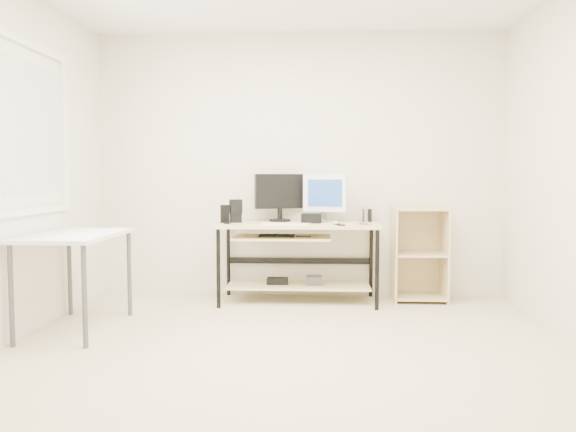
# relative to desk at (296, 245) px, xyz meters

# --- Properties ---
(room) EXTENTS (4.01, 4.01, 2.62)m
(room) POSITION_rel_desk_xyz_m (-0.11, -1.62, 0.78)
(room) COLOR beige
(room) RESTS_ON ground
(desk) EXTENTS (1.50, 0.65, 0.75)m
(desk) POSITION_rel_desk_xyz_m (0.00, 0.00, 0.00)
(desk) COLOR beige
(desk) RESTS_ON ground
(side_table) EXTENTS (0.60, 1.00, 0.75)m
(side_table) POSITION_rel_desk_xyz_m (-1.65, -1.06, 0.13)
(side_table) COLOR white
(side_table) RESTS_ON ground
(shelf_unit) EXTENTS (0.50, 0.40, 0.90)m
(shelf_unit) POSITION_rel_desk_xyz_m (1.18, 0.16, -0.09)
(shelf_unit) COLOR #DAC588
(shelf_unit) RESTS_ON ground
(black_monitor) EXTENTS (0.48, 0.26, 0.46)m
(black_monitor) POSITION_rel_desk_xyz_m (-0.16, 0.20, 0.48)
(black_monitor) COLOR black
(black_monitor) RESTS_ON desk
(white_imac) EXTENTS (0.42, 0.18, 0.46)m
(white_imac) POSITION_rel_desk_xyz_m (0.28, 0.16, 0.48)
(white_imac) COLOR silver
(white_imac) RESTS_ON desk
(keyboard) EXTENTS (0.45, 0.23, 0.02)m
(keyboard) POSITION_rel_desk_xyz_m (-0.08, -0.18, 0.22)
(keyboard) COLOR white
(keyboard) RESTS_ON desk
(mouse) EXTENTS (0.09, 0.12, 0.04)m
(mouse) POSITION_rel_desk_xyz_m (0.37, -0.16, 0.23)
(mouse) COLOR #BBBBC0
(mouse) RESTS_ON desk
(center_speaker) EXTENTS (0.19, 0.12, 0.09)m
(center_speaker) POSITION_rel_desk_xyz_m (0.15, 0.01, 0.26)
(center_speaker) COLOR black
(center_speaker) RESTS_ON desk
(speaker_left) EXTENTS (0.14, 0.14, 0.22)m
(speaker_left) POSITION_rel_desk_xyz_m (-0.57, 0.05, 0.33)
(speaker_left) COLOR black
(speaker_left) RESTS_ON desk
(speaker_right) EXTENTS (0.12, 0.12, 0.12)m
(speaker_right) POSITION_rel_desk_xyz_m (0.68, 0.22, 0.27)
(speaker_right) COLOR black
(speaker_right) RESTS_ON desk
(audio_controller) EXTENTS (0.10, 0.07, 0.17)m
(audio_controller) POSITION_rel_desk_xyz_m (-0.67, 0.01, 0.30)
(audio_controller) COLOR black
(audio_controller) RESTS_ON desk
(volume_puck) EXTENTS (0.07, 0.07, 0.02)m
(volume_puck) POSITION_rel_desk_xyz_m (-0.63, -0.12, 0.22)
(volume_puck) COLOR black
(volume_puck) RESTS_ON desk
(smartphone) EXTENTS (0.08, 0.13, 0.01)m
(smartphone) POSITION_rel_desk_xyz_m (0.41, -0.22, 0.22)
(smartphone) COLOR black
(smartphone) RESTS_ON desk
(coaster) EXTENTS (0.10, 0.10, 0.01)m
(coaster) POSITION_rel_desk_xyz_m (0.63, -0.11, 0.21)
(coaster) COLOR #926242
(coaster) RESTS_ON desk
(drinking_glass) EXTENTS (0.07, 0.07, 0.15)m
(drinking_glass) POSITION_rel_desk_xyz_m (0.63, -0.11, 0.29)
(drinking_glass) COLOR white
(drinking_glass) RESTS_ON coaster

